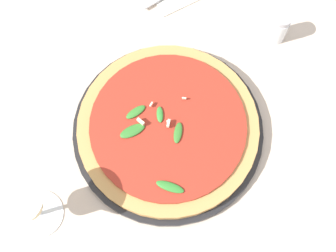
# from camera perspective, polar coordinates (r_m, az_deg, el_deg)

# --- Properties ---
(ground_plane) EXTENTS (6.00, 6.00, 0.00)m
(ground_plane) POSITION_cam_1_polar(r_m,az_deg,el_deg) (0.82, 2.22, -1.39)
(ground_plane) COLOR beige
(pizza_arugula_main) EXTENTS (0.33, 0.33, 0.05)m
(pizza_arugula_main) POSITION_cam_1_polar(r_m,az_deg,el_deg) (0.80, -0.01, -0.32)
(pizza_arugula_main) COLOR black
(pizza_arugula_main) RESTS_ON ground_plane
(wine_glass) EXTENTS (0.08, 0.08, 0.14)m
(wine_glass) POSITION_cam_1_polar(r_m,az_deg,el_deg) (0.72, -17.24, -9.01)
(wine_glass) COLOR white
(wine_glass) RESTS_ON ground_plane
(shaker_pepper) EXTENTS (0.03, 0.03, 0.07)m
(shaker_pepper) POSITION_cam_1_polar(r_m,az_deg,el_deg) (0.89, 13.42, 11.56)
(shaker_pepper) COLOR silver
(shaker_pepper) RESTS_ON ground_plane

